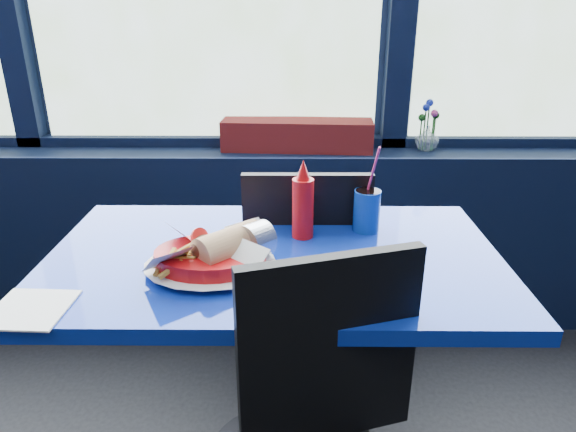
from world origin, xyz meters
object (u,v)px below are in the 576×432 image
at_px(planter_box, 297,135).
at_px(flower_vase, 427,135).
at_px(near_table, 275,311).
at_px(soda_cup, 367,210).
at_px(chair_near_back, 305,272).
at_px(food_basket, 213,256).
at_px(ketchup_bottle, 303,204).

height_order(planter_box, flower_vase, flower_vase).
distance_m(planter_box, flower_vase, 0.54).
relative_size(near_table, soda_cup, 4.62).
bearing_deg(soda_cup, flower_vase, 64.42).
bearing_deg(planter_box, chair_near_back, -83.83).
relative_size(planter_box, food_basket, 1.77).
relative_size(near_table, chair_near_back, 1.32).
distance_m(chair_near_back, food_basket, 0.55).
relative_size(planter_box, flower_vase, 2.97).
bearing_deg(flower_vase, soda_cup, -115.58).
bearing_deg(planter_box, near_table, -90.93).
height_order(flower_vase, ketchup_bottle, flower_vase).
distance_m(chair_near_back, flower_vase, 0.83).
distance_m(chair_near_back, planter_box, 0.66).
height_order(food_basket, ketchup_bottle, ketchup_bottle).
xyz_separation_m(flower_vase, food_basket, (-0.76, -0.97, -0.07)).
relative_size(chair_near_back, flower_vase, 4.32).
height_order(chair_near_back, food_basket, chair_near_back).
distance_m(chair_near_back, ketchup_bottle, 0.39).
xyz_separation_m(near_table, chair_near_back, (0.09, 0.32, -0.05)).
bearing_deg(flower_vase, chair_near_back, -132.81).
bearing_deg(flower_vase, ketchup_bottle, -124.73).
bearing_deg(planter_box, food_basket, -99.00).
bearing_deg(near_table, soda_cup, 30.44).
bearing_deg(flower_vase, near_table, -124.82).
height_order(flower_vase, food_basket, flower_vase).
distance_m(planter_box, soda_cup, 0.75).
xyz_separation_m(chair_near_back, ketchup_bottle, (-0.02, -0.21, 0.33)).
bearing_deg(near_table, planter_box, 85.57).
height_order(near_table, soda_cup, soda_cup).
distance_m(planter_box, food_basket, 1.00).
relative_size(near_table, food_basket, 3.41).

